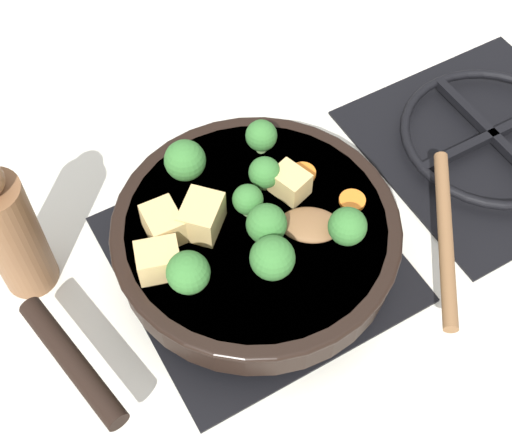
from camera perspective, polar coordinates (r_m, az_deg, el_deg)
The scene contains 20 objects.
ground_plane at distance 0.86m, azimuth -0.00°, elevation -2.83°, with size 2.40×2.40×0.00m, color silver.
front_burner_grate at distance 0.84m, azimuth -0.00°, elevation -2.40°, with size 0.31×0.31×0.03m.
rear_burner_grate at distance 1.00m, azimuth 18.26°, elevation 6.46°, with size 0.31×0.31×0.03m.
skillet_pan at distance 0.81m, azimuth -0.13°, elevation -0.93°, with size 0.33×0.43×0.05m.
wooden_spoon at distance 0.79m, azimuth 10.31°, elevation -0.55°, with size 0.22×0.23×0.02m.
tofu_cube_center_large at distance 0.75m, azimuth -7.78°, elevation -2.96°, with size 0.05×0.04×0.04m, color #DBB770.
tofu_cube_near_handle at distance 0.78m, azimuth -7.44°, elevation -0.01°, with size 0.05×0.04×0.04m, color #DBB770.
tofu_cube_east_chunk at distance 0.81m, azimuth 2.74°, elevation 3.30°, with size 0.04×0.03×0.03m, color #DBB770.
tofu_cube_west_chunk at distance 0.78m, azimuth -4.36°, elevation 0.62°, with size 0.05×0.04×0.04m, color #DBB770.
broccoli_floret_near_spoon at distance 0.76m, azimuth 7.33°, elevation -0.21°, with size 0.04×0.04×0.05m.
broccoli_floret_center_top at distance 0.73m, azimuth -5.44°, elevation -3.90°, with size 0.05×0.05×0.05m.
broccoli_floret_east_rim at distance 0.73m, azimuth 1.32°, elevation -2.74°, with size 0.05×0.05×0.05m.
broccoli_floret_west_rim at distance 0.76m, azimuth 0.64°, elevation -0.10°, with size 0.04×0.04×0.05m.
broccoli_floret_north_edge at distance 0.80m, azimuth 0.69°, elevation 4.11°, with size 0.04×0.04×0.04m.
broccoli_floret_south_cluster at distance 0.81m, azimuth -5.70°, elevation 5.07°, with size 0.05×0.05×0.05m.
broccoli_floret_mid_floret at distance 0.84m, azimuth 0.43°, elevation 7.06°, with size 0.04×0.04×0.04m.
broccoli_floret_small_inner at distance 0.78m, azimuth -0.60°, elevation 1.98°, with size 0.03×0.03×0.04m.
carrot_slice_orange_thin at distance 0.82m, azimuth 7.71°, elevation 1.87°, with size 0.03×0.03×0.01m, color orange.
carrot_slice_near_center at distance 0.83m, azimuth 3.74°, elevation 4.07°, with size 0.03×0.03×0.01m, color orange.
pepper_mill at distance 0.81m, azimuth -19.03°, elevation -0.63°, with size 0.06×0.06×0.21m.
Camera 1 is at (0.39, -0.22, 0.73)m, focal length 50.00 mm.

